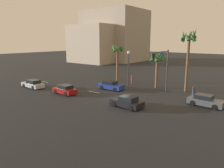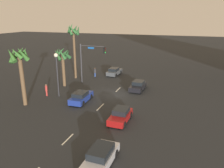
{
  "view_description": "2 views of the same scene",
  "coord_description": "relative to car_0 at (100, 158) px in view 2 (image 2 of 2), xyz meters",
  "views": [
    {
      "loc": [
        16.98,
        -23.21,
        8.03
      ],
      "look_at": [
        -1.08,
        -0.37,
        1.87
      ],
      "focal_mm": 33.56,
      "sensor_mm": 36.0,
      "label": 1
    },
    {
      "loc": [
        -28.23,
        -9.73,
        10.84
      ],
      "look_at": [
        -0.67,
        -0.05,
        1.79
      ],
      "focal_mm": 34.95,
      "sensor_mm": 36.0,
      "label": 2
    }
  ],
  "objects": [
    {
      "name": "palm_tree_0",
      "position": [
        21.35,
        13.64,
        6.8
      ],
      "size": [
        2.67,
        2.63,
        9.82
      ],
      "color": "brown",
      "rests_on": "ground_plane"
    },
    {
      "name": "palm_tree_2",
      "position": [
        7.81,
        13.61,
        4.94
      ],
      "size": [
        2.86,
        2.8,
        7.57
      ],
      "color": "brown",
      "rests_on": "ground_plane"
    },
    {
      "name": "car_3",
      "position": [
        11.23,
        7.32,
        0.02
      ],
      "size": [
        4.33,
        2.02,
        1.4
      ],
      "color": "navy",
      "rests_on": "ground_plane"
    },
    {
      "name": "palm_tree_1",
      "position": [
        16.49,
        13.04,
        4.04
      ],
      "size": [
        2.75,
        2.71,
        6.34
      ],
      "color": "brown",
      "rests_on": "ground_plane"
    },
    {
      "name": "lane_stripe_2",
      "position": [
        10.37,
        4.21,
        -0.63
      ],
      "size": [
        2.34,
        0.14,
        0.01
      ],
      "primitive_type": "cube",
      "color": "silver",
      "rests_on": "ground_plane"
    },
    {
      "name": "streetlamp",
      "position": [
        12.02,
        11.25,
        3.68
      ],
      "size": [
        0.56,
        0.56,
        6.16
      ],
      "color": "#2D2D33",
      "rests_on": "ground_plane"
    },
    {
      "name": "car_0",
      "position": [
        0.0,
        0.0,
        0.0
      ],
      "size": [
        4.64,
        1.88,
        1.38
      ],
      "color": "#B7B7BC",
      "rests_on": "ground_plane"
    },
    {
      "name": "pedestrian_1",
      "position": [
        23.51,
        10.68,
        0.25
      ],
      "size": [
        0.49,
        0.49,
        1.69
      ],
      "color": "#2D478C",
      "rests_on": "ground_plane"
    },
    {
      "name": "car_4",
      "position": [
        7.6,
        0.71,
        0.0
      ],
      "size": [
        3.93,
        1.87,
        1.39
      ],
      "color": "maroon",
      "rests_on": "ground_plane"
    },
    {
      "name": "lane_stripe_3",
      "position": [
        17.61,
        4.21,
        -0.63
      ],
      "size": [
        2.33,
        0.14,
        0.01
      ],
      "primitive_type": "cube",
      "color": "silver",
      "rests_on": "ground_plane"
    },
    {
      "name": "car_2",
      "position": [
        18.55,
        1.28,
        0.0
      ],
      "size": [
        4.14,
        2.08,
        1.37
      ],
      "color": "black",
      "rests_on": "ground_plane"
    },
    {
      "name": "traffic_signal",
      "position": [
        19.07,
        9.75,
        3.8
      ],
      "size": [
        0.52,
        4.63,
        6.6
      ],
      "color": "#38383D",
      "rests_on": "ground_plane"
    },
    {
      "name": "ground_plane",
      "position": [
        15.28,
        4.21,
        -0.63
      ],
      "size": [
        220.0,
        220.0,
        0.0
      ],
      "primitive_type": "plane",
      "color": "#232628"
    },
    {
      "name": "car_1",
      "position": [
        25.92,
        7.67,
        0.01
      ],
      "size": [
        4.25,
        2.06,
        1.39
      ],
      "color": "#474C51",
      "rests_on": "ground_plane"
    },
    {
      "name": "lane_stripe_1",
      "position": [
        2.41,
        4.21,
        -0.63
      ],
      "size": [
        2.03,
        0.14,
        0.01
      ],
      "primitive_type": "cube",
      "color": "silver",
      "rests_on": "ground_plane"
    },
    {
      "name": "pedestrian_0",
      "position": [
        11.63,
        13.0,
        0.27
      ],
      "size": [
        0.43,
        0.43,
        1.71
      ],
      "color": "#BF3833",
      "rests_on": "ground_plane"
    }
  ]
}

